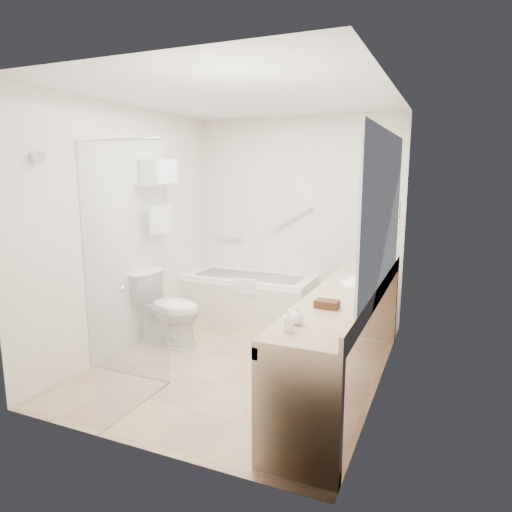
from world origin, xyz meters
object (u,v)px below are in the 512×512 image
at_px(bathtub, 249,297).
at_px(vanity_counter, 346,315).
at_px(water_bottle_left, 375,257).
at_px(toilet, 167,308).
at_px(amenity_basket, 327,304).

distance_m(bathtub, vanity_counter, 2.09).
distance_m(bathtub, water_bottle_left, 1.71).
relative_size(toilet, water_bottle_left, 3.95).
relative_size(bathtub, water_bottle_left, 7.92).
xyz_separation_m(bathtub, water_bottle_left, (1.56, -0.18, 0.67)).
bearing_deg(water_bottle_left, toilet, -154.47).
distance_m(toilet, water_bottle_left, 2.29).
xyz_separation_m(toilet, water_bottle_left, (2.01, 0.96, 0.55)).
relative_size(amenity_basket, water_bottle_left, 0.85).
bearing_deg(bathtub, amenity_basket, -52.04).
xyz_separation_m(bathtub, vanity_counter, (1.52, -1.39, 0.36)).
distance_m(toilet, amenity_basket, 2.14).
xyz_separation_m(bathtub, toilet, (-0.45, -1.14, 0.11)).
bearing_deg(vanity_counter, bathtub, 137.65).
bearing_deg(water_bottle_left, amenity_basket, -92.28).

